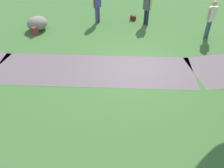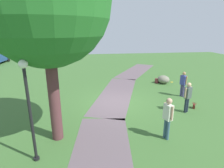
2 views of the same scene
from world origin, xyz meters
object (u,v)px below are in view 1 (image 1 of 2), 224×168
(handbag_on_grass, at_px, (133,18))
(backpack_by_boulder, at_px, (35,31))
(lawn_boulder, at_px, (37,23))
(man_near_boulder, at_px, (97,4))
(woman_with_handbag, at_px, (147,7))
(frisbee_on_grass, at_px, (33,23))
(passerby_on_path, at_px, (211,17))

(handbag_on_grass, relative_size, backpack_by_boulder, 0.95)
(backpack_by_boulder, bearing_deg, lawn_boulder, -107.59)
(handbag_on_grass, bearing_deg, man_near_boulder, -8.67)
(man_near_boulder, relative_size, handbag_on_grass, 4.56)
(woman_with_handbag, distance_m, frisbee_on_grass, 6.19)
(woman_with_handbag, distance_m, backpack_by_boulder, 5.81)
(backpack_by_boulder, distance_m, frisbee_on_grass, 1.42)
(lawn_boulder, distance_m, backpack_by_boulder, 0.56)
(man_near_boulder, height_order, backpack_by_boulder, man_near_boulder)
(lawn_boulder, relative_size, frisbee_on_grass, 5.78)
(passerby_on_path, height_order, handbag_on_grass, passerby_on_path)
(lawn_boulder, bearing_deg, handbag_on_grass, 176.17)
(woman_with_handbag, height_order, man_near_boulder, man_near_boulder)
(passerby_on_path, relative_size, handbag_on_grass, 4.80)
(backpack_by_boulder, relative_size, frisbee_on_grass, 1.76)
(handbag_on_grass, relative_size, frisbee_on_grass, 1.67)
(handbag_on_grass, bearing_deg, frisbee_on_grass, -13.04)
(passerby_on_path, bearing_deg, lawn_boulder, -22.90)
(woman_with_handbag, relative_size, handbag_on_grass, 4.53)
(woman_with_handbag, bearing_deg, backpack_by_boulder, -5.91)
(woman_with_handbag, height_order, frisbee_on_grass, woman_with_handbag)
(handbag_on_grass, distance_m, frisbee_on_grass, 5.48)
(woman_with_handbag, height_order, passerby_on_path, passerby_on_path)
(woman_with_handbag, xyz_separation_m, man_near_boulder, (2.38, -1.06, 0.01))
(frisbee_on_grass, bearing_deg, man_near_boulder, 164.51)
(lawn_boulder, xyz_separation_m, man_near_boulder, (-3.18, 0.05, 0.66))
(man_near_boulder, xyz_separation_m, frisbee_on_grass, (3.39, -0.94, -0.99))
(handbag_on_grass, bearing_deg, woman_with_handbag, 119.64)
(backpack_by_boulder, height_order, frisbee_on_grass, backpack_by_boulder)
(handbag_on_grass, height_order, backpack_by_boulder, backpack_by_boulder)
(lawn_boulder, height_order, man_near_boulder, man_near_boulder)
(passerby_on_path, xyz_separation_m, handbag_on_grass, (2.69, -2.96, -0.93))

